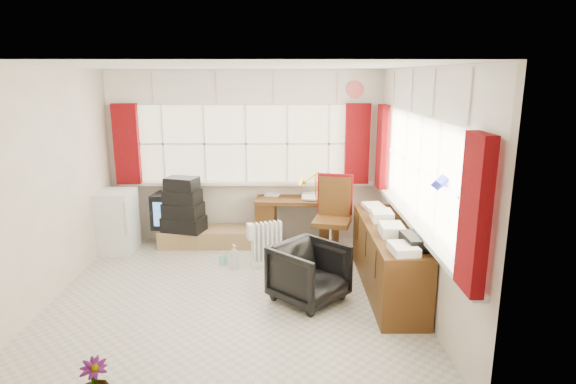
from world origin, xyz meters
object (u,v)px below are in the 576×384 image
(tv_bench, at_px, (209,237))
(task_chair, at_px, (333,215))
(radiator, at_px, (267,249))
(credenza, at_px, (387,257))
(desk_lamp, at_px, (316,180))
(desk, at_px, (298,218))
(crt_tv, at_px, (175,210))
(mini_fridge, at_px, (116,221))
(office_chair, at_px, (309,273))

(tv_bench, bearing_deg, task_chair, -17.25)
(radiator, height_order, credenza, credenza)
(task_chair, bearing_deg, desk_lamp, 114.17)
(desk, height_order, crt_tv, crt_tv)
(mini_fridge, bearing_deg, radiator, -15.40)
(radiator, bearing_deg, mini_fridge, 164.60)
(task_chair, xyz_separation_m, radiator, (-0.88, -0.28, -0.36))
(desk, relative_size, task_chair, 1.08)
(office_chair, bearing_deg, radiator, 70.86)
(tv_bench, relative_size, crt_tv, 2.25)
(office_chair, height_order, crt_tv, crt_tv)
(office_chair, relative_size, tv_bench, 0.50)
(office_chair, relative_size, crt_tv, 1.13)
(task_chair, xyz_separation_m, credenza, (0.52, -0.98, -0.21))
(crt_tv, bearing_deg, desk_lamp, -4.98)
(desk, height_order, task_chair, task_chair)
(tv_bench, height_order, crt_tv, crt_tv)
(task_chair, xyz_separation_m, tv_bench, (-1.75, 0.54, -0.48))
(credenza, height_order, crt_tv, credenza)
(radiator, xyz_separation_m, mini_fridge, (-2.12, 0.59, 0.19))
(desk, relative_size, radiator, 2.07)
(mini_fridge, bearing_deg, office_chair, -30.72)
(crt_tv, relative_size, mini_fridge, 0.72)
(desk, relative_size, crt_tv, 1.98)
(desk_lamp, bearing_deg, crt_tv, 175.02)
(desk_lamp, relative_size, mini_fridge, 0.48)
(desk_lamp, relative_size, task_chair, 0.37)
(office_chair, relative_size, credenza, 0.35)
(office_chair, xyz_separation_m, tv_bench, (-1.37, 1.80, -0.20))
(radiator, distance_m, credenza, 1.57)
(desk_lamp, height_order, tv_bench, desk_lamp)
(radiator, xyz_separation_m, tv_bench, (-0.87, 0.83, -0.12))
(desk, xyz_separation_m, credenza, (0.98, -1.60, 0.01))
(crt_tv, bearing_deg, office_chair, -45.37)
(desk_lamp, relative_size, credenza, 0.21)
(credenza, xyz_separation_m, crt_tv, (-2.78, 1.62, 0.11))
(credenza, bearing_deg, desk_lamp, 116.97)
(tv_bench, bearing_deg, mini_fridge, -169.13)
(mini_fridge, bearing_deg, desk, 7.16)
(desk, bearing_deg, credenza, -58.45)
(credenza, xyz_separation_m, tv_bench, (-2.28, 1.52, -0.27))
(credenza, bearing_deg, office_chair, -162.86)
(desk, xyz_separation_m, office_chair, (0.08, -1.88, -0.06))
(desk, relative_size, desk_lamp, 2.94)
(desk, height_order, radiator, desk)
(desk, relative_size, tv_bench, 0.88)
(radiator, height_order, mini_fridge, mini_fridge)
(task_chair, bearing_deg, credenza, -61.74)
(desk_lamp, height_order, crt_tv, desk_lamp)
(desk, xyz_separation_m, radiator, (-0.42, -0.91, -0.14))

